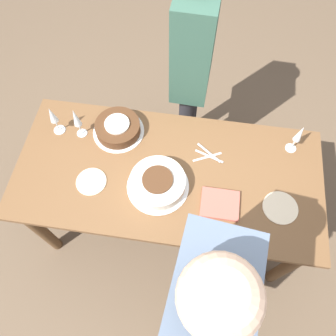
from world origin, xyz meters
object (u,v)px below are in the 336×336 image
wine_glass_extra (299,135)px  cake_center_white (158,183)px  wine_glass_near (53,116)px  person_watching (198,315)px  wine_glass_far (76,119)px  cake_front_chocolate (118,128)px  person_cutting (193,59)px

wine_glass_extra → cake_center_white: bearing=25.9°
wine_glass_near → person_watching: bearing=135.0°
cake_center_white → wine_glass_far: size_ratio=1.52×
cake_front_chocolate → wine_glass_near: wine_glass_near is taller
person_cutting → person_watching: person_watching is taller
wine_glass_extra → person_cutting: (0.62, -0.43, 0.04)m
cake_front_chocolate → wine_glass_near: 0.36m
wine_glass_near → person_watching: (-0.89, 0.89, 0.14)m
cake_front_chocolate → wine_glass_far: size_ratio=1.36×
wine_glass_near → wine_glass_extra: bearing=-176.9°
wine_glass_extra → person_cutting: 0.75m
person_cutting → person_watching: bearing=9.1°
wine_glass_near → wine_glass_far: wine_glass_far is taller
cake_front_chocolate → person_watching: person_watching is taller
cake_front_chocolate → wine_glass_near: size_ratio=1.46×
cake_front_chocolate → wine_glass_far: wine_glass_far is taller
cake_front_chocolate → wine_glass_extra: wine_glass_extra is taller
wine_glass_near → cake_center_white: bearing=156.6°
wine_glass_near → person_cutting: (-0.72, -0.50, 0.04)m
wine_glass_extra → cake_front_chocolate: bearing=1.8°
cake_front_chocolate → wine_glass_far: (0.21, 0.04, 0.11)m
cake_front_chocolate → wine_glass_extra: (-0.99, -0.03, 0.10)m
cake_center_white → wine_glass_extra: bearing=-154.1°
wine_glass_near → person_watching: 1.26m
wine_glass_extra → person_watching: person_watching is taller
wine_glass_near → cake_front_chocolate: bearing=-173.2°
wine_glass_near → wine_glass_far: 0.14m
wine_glass_near → wine_glass_extra: size_ratio=0.96×
cake_center_white → wine_glass_far: (0.49, -0.27, 0.10)m
cake_center_white → wine_glass_far: bearing=-28.7°
wine_glass_far → wine_glass_extra: (-1.20, -0.08, -0.01)m
wine_glass_far → person_cutting: person_cutting is taller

